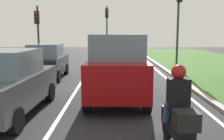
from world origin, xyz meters
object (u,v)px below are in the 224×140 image
at_px(rider_person, 177,93).
at_px(traffic_light_overhead_left, 36,26).
at_px(traffic_light_near_right, 177,13).
at_px(traffic_light_far_median, 106,23).
at_px(car_sedan_left_lane, 5,83).
at_px(motorcycle, 176,126).
at_px(car_hatchback_far, 46,61).
at_px(car_suv_ahead, 116,67).

distance_m(rider_person, traffic_light_overhead_left, 15.18).
relative_size(traffic_light_near_right, traffic_light_far_median, 1.09).
xyz_separation_m(car_sedan_left_lane, motorcycle, (4.25, -2.45, -0.35)).
bearing_deg(motorcycle, traffic_light_near_right, 74.20).
height_order(car_sedan_left_lane, traffic_light_near_right, traffic_light_near_right).
bearing_deg(car_hatchback_far, car_sedan_left_lane, -87.60).
height_order(rider_person, traffic_light_near_right, traffic_light_near_right).
xyz_separation_m(car_sedan_left_lane, traffic_light_far_median, (2.49, 18.20, 2.43)).
height_order(traffic_light_overhead_left, traffic_light_far_median, traffic_light_far_median).
bearing_deg(rider_person, traffic_light_far_median, 93.19).
bearing_deg(traffic_light_far_median, traffic_light_overhead_left, -124.36).
bearing_deg(car_suv_ahead, car_sedan_left_lane, -150.86).
xyz_separation_m(car_suv_ahead, traffic_light_near_right, (4.13, 8.13, 2.49)).
xyz_separation_m(car_sedan_left_lane, traffic_light_near_right, (7.33, 9.79, 2.74)).
height_order(car_sedan_left_lane, traffic_light_overhead_left, traffic_light_overhead_left).
bearing_deg(traffic_light_near_right, traffic_light_overhead_left, 171.58).
relative_size(car_suv_ahead, car_hatchback_far, 1.22).
bearing_deg(traffic_light_overhead_left, traffic_light_near_right, -8.42).
relative_size(traffic_light_near_right, traffic_light_overhead_left, 1.26).
distance_m(car_sedan_left_lane, traffic_light_far_median, 18.53).
relative_size(car_sedan_left_lane, rider_person, 3.74).
xyz_separation_m(motorcycle, traffic_light_far_median, (-1.75, 20.65, 2.77)).
relative_size(car_suv_ahead, rider_person, 3.91).
distance_m(car_sedan_left_lane, car_hatchback_far, 6.01).
xyz_separation_m(rider_person, traffic_light_overhead_left, (-6.53, 13.61, 1.62)).
bearing_deg(car_sedan_left_lane, car_suv_ahead, 29.23).
relative_size(car_hatchback_far, traffic_light_far_median, 0.76).
relative_size(motorcycle, traffic_light_far_median, 0.39).
height_order(rider_person, traffic_light_far_median, traffic_light_far_median).
height_order(car_suv_ahead, rider_person, car_suv_ahead).
height_order(car_suv_ahead, traffic_light_near_right, traffic_light_near_right).
distance_m(car_suv_ahead, car_sedan_left_lane, 3.61).
bearing_deg(traffic_light_near_right, motorcycle, -104.13).
relative_size(car_suv_ahead, motorcycle, 2.39).
bearing_deg(car_suv_ahead, rider_person, -73.87).
bearing_deg(rider_person, car_hatchback_far, 117.05).
xyz_separation_m(car_hatchback_far, traffic_light_near_right, (7.69, 3.79, 2.77)).
xyz_separation_m(motorcycle, rider_person, (-0.00, 0.05, 0.62)).
bearing_deg(rider_person, traffic_light_overhead_left, 113.96).
xyz_separation_m(traffic_light_overhead_left, traffic_light_far_median, (4.78, 6.99, 0.53)).
bearing_deg(traffic_light_near_right, car_hatchback_far, -153.75).
distance_m(car_sedan_left_lane, traffic_light_near_right, 12.53).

